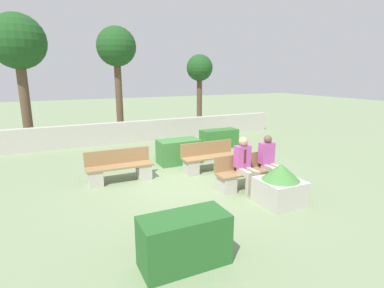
{
  "coord_description": "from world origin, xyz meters",
  "views": [
    {
      "loc": [
        -3.22,
        -7.07,
        2.86
      ],
      "look_at": [
        0.36,
        0.5,
        0.9
      ],
      "focal_mm": 28.0,
      "sensor_mm": 36.0,
      "label": 1
    }
  ],
  "objects_px": {
    "person_seated_woman": "(269,159)",
    "planter_corner_left": "(280,185)",
    "tree_center_left": "(116,50)",
    "bench_left_side": "(120,170)",
    "person_seated_man": "(245,161)",
    "tree_leftmost": "(18,44)",
    "tree_center_right": "(200,71)",
    "bench_front": "(248,175)",
    "bench_right_side": "(210,160)"
  },
  "relations": [
    {
      "from": "person_seated_woman",
      "to": "planter_corner_left",
      "type": "height_order",
      "value": "person_seated_woman"
    },
    {
      "from": "tree_center_left",
      "to": "person_seated_woman",
      "type": "bearing_deg",
      "value": -75.27
    },
    {
      "from": "bench_left_side",
      "to": "person_seated_man",
      "type": "relative_size",
      "value": 1.3
    },
    {
      "from": "planter_corner_left",
      "to": "tree_leftmost",
      "type": "relative_size",
      "value": 0.18
    },
    {
      "from": "tree_center_left",
      "to": "tree_center_right",
      "type": "distance_m",
      "value": 4.47
    },
    {
      "from": "tree_center_right",
      "to": "person_seated_woman",
      "type": "bearing_deg",
      "value": -104.84
    },
    {
      "from": "person_seated_man",
      "to": "planter_corner_left",
      "type": "relative_size",
      "value": 1.45
    },
    {
      "from": "bench_front",
      "to": "tree_center_left",
      "type": "distance_m",
      "value": 8.76
    },
    {
      "from": "person_seated_woman",
      "to": "bench_left_side",
      "type": "bearing_deg",
      "value": 149.93
    },
    {
      "from": "bench_front",
      "to": "tree_center_right",
      "type": "xyz_separation_m",
      "value": [
        2.81,
        8.37,
        2.71
      ]
    },
    {
      "from": "person_seated_man",
      "to": "person_seated_woman",
      "type": "xyz_separation_m",
      "value": [
        0.75,
        -0.0,
        -0.02
      ]
    },
    {
      "from": "tree_leftmost",
      "to": "person_seated_man",
      "type": "bearing_deg",
      "value": -58.6
    },
    {
      "from": "bench_front",
      "to": "tree_center_left",
      "type": "relative_size",
      "value": 0.36
    },
    {
      "from": "bench_front",
      "to": "tree_center_right",
      "type": "distance_m",
      "value": 9.24
    },
    {
      "from": "tree_leftmost",
      "to": "tree_center_right",
      "type": "bearing_deg",
      "value": 0.53
    },
    {
      "from": "tree_leftmost",
      "to": "tree_center_left",
      "type": "height_order",
      "value": "tree_leftmost"
    },
    {
      "from": "person_seated_man",
      "to": "tree_center_right",
      "type": "height_order",
      "value": "tree_center_right"
    },
    {
      "from": "bench_left_side",
      "to": "tree_leftmost",
      "type": "height_order",
      "value": "tree_leftmost"
    },
    {
      "from": "person_seated_woman",
      "to": "tree_center_left",
      "type": "bearing_deg",
      "value": 104.73
    },
    {
      "from": "tree_center_left",
      "to": "bench_left_side",
      "type": "bearing_deg",
      "value": -102.51
    },
    {
      "from": "person_seated_woman",
      "to": "tree_leftmost",
      "type": "height_order",
      "value": "tree_leftmost"
    },
    {
      "from": "bench_left_side",
      "to": "person_seated_woman",
      "type": "distance_m",
      "value": 3.99
    },
    {
      "from": "bench_left_side",
      "to": "planter_corner_left",
      "type": "bearing_deg",
      "value": -51.42
    },
    {
      "from": "person_seated_woman",
      "to": "tree_center_left",
      "type": "height_order",
      "value": "tree_center_left"
    },
    {
      "from": "bench_right_side",
      "to": "planter_corner_left",
      "type": "height_order",
      "value": "planter_corner_left"
    },
    {
      "from": "bench_right_side",
      "to": "person_seated_woman",
      "type": "height_order",
      "value": "person_seated_woman"
    },
    {
      "from": "person_seated_man",
      "to": "tree_center_left",
      "type": "relative_size",
      "value": 0.28
    },
    {
      "from": "person_seated_man",
      "to": "person_seated_woman",
      "type": "bearing_deg",
      "value": -0.34
    },
    {
      "from": "person_seated_woman",
      "to": "tree_center_right",
      "type": "relative_size",
      "value": 0.35
    },
    {
      "from": "bench_front",
      "to": "tree_center_left",
      "type": "bearing_deg",
      "value": 101.13
    },
    {
      "from": "bench_right_side",
      "to": "tree_leftmost",
      "type": "bearing_deg",
      "value": 116.2
    },
    {
      "from": "person_seated_man",
      "to": "tree_center_right",
      "type": "distance_m",
      "value": 9.3
    },
    {
      "from": "bench_front",
      "to": "person_seated_woman",
      "type": "xyz_separation_m",
      "value": [
        0.56,
        -0.14,
        0.41
      ]
    },
    {
      "from": "bench_left_side",
      "to": "person_seated_woman",
      "type": "height_order",
      "value": "person_seated_woman"
    },
    {
      "from": "person_seated_woman",
      "to": "tree_center_left",
      "type": "relative_size",
      "value": 0.27
    },
    {
      "from": "bench_front",
      "to": "planter_corner_left",
      "type": "xyz_separation_m",
      "value": [
        0.07,
        -1.12,
        0.12
      ]
    },
    {
      "from": "planter_corner_left",
      "to": "person_seated_man",
      "type": "bearing_deg",
      "value": 104.97
    },
    {
      "from": "tree_center_right",
      "to": "tree_leftmost",
      "type": "bearing_deg",
      "value": -179.47
    },
    {
      "from": "bench_left_side",
      "to": "tree_center_right",
      "type": "distance_m",
      "value": 9.07
    },
    {
      "from": "tree_leftmost",
      "to": "tree_center_right",
      "type": "height_order",
      "value": "tree_leftmost"
    },
    {
      "from": "bench_left_side",
      "to": "person_seated_woman",
      "type": "relative_size",
      "value": 1.33
    },
    {
      "from": "person_seated_man",
      "to": "tree_leftmost",
      "type": "bearing_deg",
      "value": 121.4
    },
    {
      "from": "planter_corner_left",
      "to": "tree_leftmost",
      "type": "distance_m",
      "value": 11.43
    },
    {
      "from": "planter_corner_left",
      "to": "person_seated_woman",
      "type": "bearing_deg",
      "value": 63.53
    },
    {
      "from": "person_seated_woman",
      "to": "tree_leftmost",
      "type": "bearing_deg",
      "value": 124.97
    },
    {
      "from": "person_seated_woman",
      "to": "bench_right_side",
      "type": "bearing_deg",
      "value": 113.73
    },
    {
      "from": "bench_right_side",
      "to": "tree_center_left",
      "type": "distance_m",
      "value": 7.29
    },
    {
      "from": "bench_front",
      "to": "tree_center_right",
      "type": "bearing_deg",
      "value": 71.44
    },
    {
      "from": "bench_right_side",
      "to": "planter_corner_left",
      "type": "xyz_separation_m",
      "value": [
        0.29,
        -2.75,
        0.12
      ]
    },
    {
      "from": "person_seated_man",
      "to": "tree_leftmost",
      "type": "distance_m",
      "value": 10.4
    }
  ]
}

